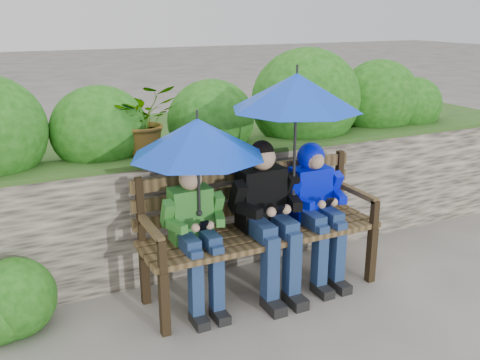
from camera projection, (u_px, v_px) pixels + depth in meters
name	position (u px, v px, depth m)	size (l,w,h in m)	color
ground	(246.00, 300.00, 4.15)	(60.00, 60.00, 0.00)	#595955
garden_backdrop	(164.00, 171.00, 5.27)	(8.00, 2.88, 1.87)	#35332D
park_bench	(258.00, 221.00, 4.18)	(1.90, 0.56, 1.00)	black
boy_left	(196.00, 229.00, 3.86)	(0.45, 0.52, 1.11)	#327535
boy_middle	(267.00, 211.00, 4.08)	(0.53, 0.62, 1.22)	black
boy_right	(316.00, 200.00, 4.28)	(0.48, 0.58, 1.15)	#0009BD
umbrella_left	(198.00, 138.00, 3.67)	(0.96, 0.96, 0.77)	#0C3ACF
umbrella_right	(296.00, 92.00, 3.91)	(0.99, 0.99, 1.02)	#0C3ACF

